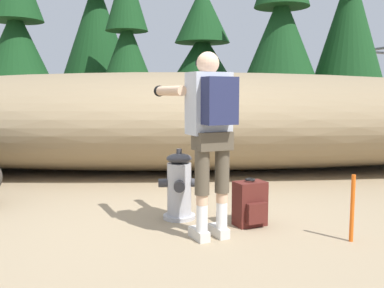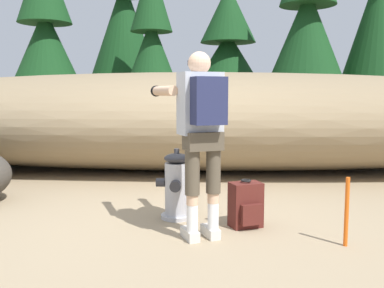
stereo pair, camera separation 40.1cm
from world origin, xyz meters
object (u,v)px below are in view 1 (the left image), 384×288
Objects in this scene: utility_worker at (209,121)px; spare_backpack at (250,204)px; survey_stake at (352,208)px; fire_hydrant at (179,187)px.

utility_worker is 1.01m from spare_backpack.
spare_backpack is 0.96m from survey_stake.
fire_hydrant is at bearing 0.14° from utility_worker.
spare_backpack is at bearing -20.60° from fire_hydrant.
utility_worker is 3.55× the size of spare_backpack.
utility_worker is 1.48m from survey_stake.
utility_worker reaches higher than fire_hydrant.
fire_hydrant is 1.23× the size of survey_stake.
fire_hydrant reaches higher than survey_stake.
utility_worker is 2.78× the size of survey_stake.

